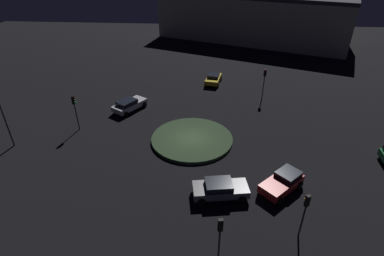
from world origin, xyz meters
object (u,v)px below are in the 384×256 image
traffic_light_east (75,106)px  car_silver (129,105)px  traffic_light_southwest (264,78)px  traffic_light_north (220,233)px  car_red (282,182)px  car_grey (220,189)px  traffic_light_northwest (305,208)px  car_yellow (213,79)px  store_building (252,17)px

traffic_light_east → car_silver: bearing=54.5°
traffic_light_southwest → traffic_light_north: size_ratio=1.01×
car_red → car_grey: (5.17, 1.19, 0.01)m
traffic_light_northwest → car_red: bearing=-31.6°
car_silver → traffic_light_north: bearing=-119.9°
car_yellow → traffic_light_southwest: bearing=-117.4°
car_yellow → traffic_light_southwest: 8.55m
car_silver → store_building: size_ratio=0.11×
traffic_light_northwest → store_building: (-1.49, -53.58, 2.12)m
traffic_light_southwest → traffic_light_northwest: bearing=37.6°
car_red → car_silver: bearing=-83.7°
traffic_light_southwest → traffic_light_east: (21.38, 9.68, -0.03)m
car_silver → traffic_light_northwest: bearing=-105.1°
car_red → store_building: store_building is taller
car_red → traffic_light_southwest: bearing=-136.6°
car_red → car_yellow: car_red is taller
car_silver → traffic_light_east: size_ratio=1.16×
traffic_light_northwest → traffic_light_southwest: traffic_light_southwest is taller
car_grey → traffic_light_northwest: (-5.51, 3.53, 1.93)m
car_yellow → traffic_light_east: bearing=144.1°
car_yellow → traffic_light_northwest: (-6.38, 27.60, 1.95)m
traffic_light_southwest → store_building: size_ratio=0.10×
car_silver → traffic_light_northwest: size_ratio=1.25×
car_silver → car_red: bearing=-97.0°
traffic_light_northwest → traffic_light_north: (5.66, 2.68, 0.21)m
traffic_light_southwest → car_yellow: bearing=-88.5°
traffic_light_north → traffic_light_east: (15.47, -15.64, -0.01)m
car_grey → traffic_light_northwest: traffic_light_northwest is taller
traffic_light_east → store_building: bearing=66.7°
car_yellow → traffic_light_northwest: traffic_light_northwest is taller
car_yellow → store_building: 27.45m
traffic_light_southwest → traffic_light_east: 23.47m
car_grey → car_silver: size_ratio=0.99×
car_red → traffic_light_northwest: traffic_light_northwest is taller
traffic_light_northwest → traffic_light_north: bearing=79.6°
traffic_light_southwest → traffic_light_east: size_ratio=1.01×
car_grey → car_yellow: 24.08m
car_yellow → traffic_light_southwest: size_ratio=1.02×
car_grey → car_red: bearing=-176.2°
car_silver → car_yellow: (-10.35, -9.62, -0.03)m
store_building → traffic_light_northwest: bearing=109.9°
car_grey → traffic_light_northwest: bearing=138.2°
traffic_light_east → store_building: store_building is taller
car_red → store_building: 49.06m
store_building → car_grey: bearing=103.5°
car_grey → car_yellow: bearing=-97.0°
car_grey → car_silver: bearing=-61.3°
traffic_light_southwest → car_red: bearing=36.4°
car_silver → traffic_light_east: traffic_light_east is taller
traffic_light_north → traffic_light_east: 22.00m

